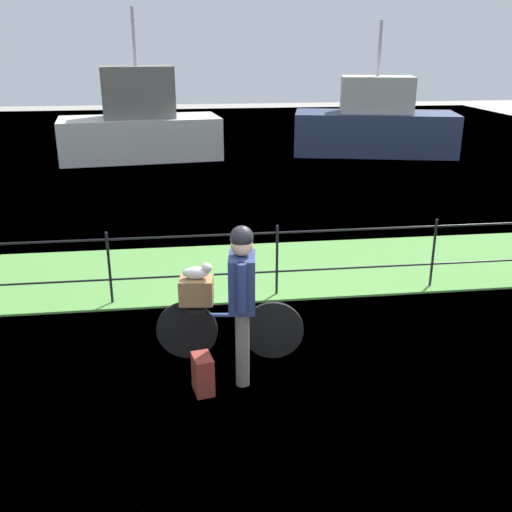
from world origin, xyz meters
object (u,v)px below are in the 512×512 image
at_px(backpack_on_paving, 203,374).
at_px(moored_boat_near, 140,126).
at_px(wooden_crate, 196,290).
at_px(terrier_dog, 198,272).
at_px(moored_boat_mid, 375,125).
at_px(bicycle_main, 229,329).
at_px(cyclist_person, 242,291).

bearing_deg(backpack_on_paving, moored_boat_near, 175.00).
relative_size(wooden_crate, backpack_on_paving, 0.90).
bearing_deg(moored_boat_near, terrier_dog, -84.13).
bearing_deg(backpack_on_paving, moored_boat_mid, 144.54).
height_order(backpack_on_paving, moored_boat_mid, moored_boat_mid).
distance_m(bicycle_main, cyclist_person, 0.80).
xyz_separation_m(moored_boat_near, moored_boat_mid, (7.30, -0.12, -0.09)).
height_order(cyclist_person, moored_boat_mid, moored_boat_mid).
bearing_deg(bicycle_main, moored_boat_mid, 65.13).
bearing_deg(cyclist_person, moored_boat_near, 97.47).
height_order(backpack_on_paving, moored_boat_near, moored_boat_near).
bearing_deg(terrier_dog, moored_boat_mid, 63.87).
distance_m(wooden_crate, moored_boat_mid, 13.69).
distance_m(bicycle_main, wooden_crate, 0.57).
bearing_deg(terrier_dog, wooden_crate, 172.42).
height_order(terrier_dog, cyclist_person, cyclist_person).
xyz_separation_m(terrier_dog, cyclist_person, (0.42, -0.51, -0.03)).
distance_m(cyclist_person, backpack_on_paving, 0.93).
xyz_separation_m(backpack_on_paving, moored_boat_near, (-1.27, 13.10, 0.78)).
xyz_separation_m(bicycle_main, terrier_dog, (-0.31, 0.04, 0.68)).
bearing_deg(backpack_on_paving, terrier_dog, 168.95).
distance_m(bicycle_main, backpack_on_paving, 0.74).
bearing_deg(cyclist_person, backpack_on_paving, -156.60).
bearing_deg(moored_boat_mid, wooden_crate, -116.23).
relative_size(terrier_dog, backpack_on_paving, 0.80).
relative_size(bicycle_main, wooden_crate, 4.51).
bearing_deg(terrier_dog, backpack_on_paving, -90.52).
distance_m(cyclist_person, moored_boat_near, 13.02).
xyz_separation_m(bicycle_main, cyclist_person, (0.11, -0.47, 0.65)).
bearing_deg(moored_boat_mid, cyclist_person, -113.67).
relative_size(bicycle_main, moored_boat_mid, 0.31).
distance_m(terrier_dog, cyclist_person, 0.66).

